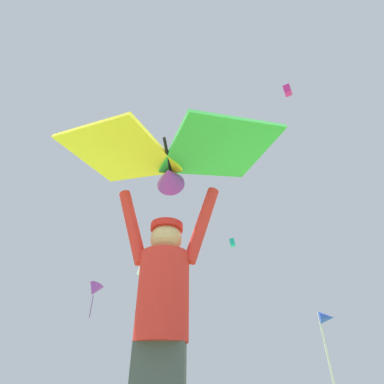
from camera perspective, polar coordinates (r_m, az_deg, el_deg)
The scene contains 7 objects.
kite_flyer_person at distance 1.99m, azimuth -5.97°, elevation -24.07°, with size 0.81×0.37×1.92m.
held_stunt_kite at distance 2.46m, azimuth -4.55°, elevation 6.80°, with size 1.93×1.10×0.41m.
distant_kite_teal_far_center at distance 35.39m, azimuth 7.96°, elevation -9.83°, with size 0.72×0.73×1.03m.
distant_kite_white_mid_left at distance 24.80m, azimuth -9.06°, elevation -14.65°, with size 1.37×1.28×1.57m.
distant_kite_magenta_high_left at distance 26.27m, azimuth 18.30°, elevation 18.50°, with size 0.71×0.72×0.90m.
distant_kite_purple_low_right at distance 20.69m, azimuth -18.70°, elevation -17.79°, with size 1.16×1.18×2.23m.
marker_flag at distance 6.90m, azimuth 25.06°, elevation -22.55°, with size 0.30×0.24×1.83m.
Camera 1 is at (0.45, -1.89, 0.62)m, focal length 27.05 mm.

